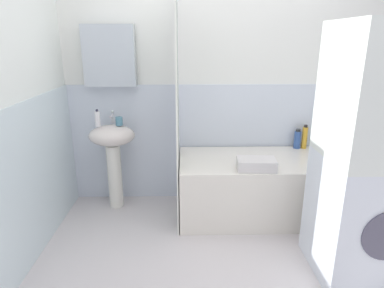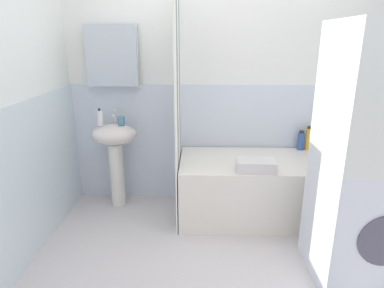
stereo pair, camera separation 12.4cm
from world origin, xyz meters
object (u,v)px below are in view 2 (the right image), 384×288
shampoo_bottle (334,142)px  conditioner_bottle (308,139)px  soap_dispenser (100,118)px  lotion_bottle (324,143)px  washer_dryer_stack (371,161)px  body_wash_bottle (301,141)px  toothbrush_cup (121,120)px  sink (115,147)px  towel_folded (256,165)px  bathtub (266,188)px

shampoo_bottle → conditioner_bottle: conditioner_bottle is taller
soap_dispenser → lotion_bottle: size_ratio=1.04×
soap_dispenser → washer_dryer_stack: 2.28m
shampoo_bottle → washer_dryer_stack: size_ratio=0.10×
soap_dispenser → body_wash_bottle: bearing=4.9°
lotion_bottle → washer_dryer_stack: size_ratio=0.09×
shampoo_bottle → body_wash_bottle: body_wash_bottle is taller
lotion_bottle → conditioner_bottle: (-0.15, 0.02, 0.04)m
toothbrush_cup → washer_dryer_stack: bearing=-28.9°
sink → conditioner_bottle: (1.91, 0.13, 0.06)m
conditioner_bottle → shampoo_bottle: bearing=1.4°
sink → washer_dryer_stack: size_ratio=0.49×
toothbrush_cup → conditioner_bottle: toothbrush_cup is taller
toothbrush_cup → conditioner_bottle: 1.85m
sink → lotion_bottle: 2.07m
body_wash_bottle → washer_dryer_stack: bearing=-84.9°
lotion_bottle → towel_folded: (-0.76, -0.55, -0.03)m
toothbrush_cup → lotion_bottle: size_ratio=0.51×
soap_dispenser → shampoo_bottle: 2.30m
shampoo_bottle → sink: bearing=-176.5°
sink → bathtub: (1.46, -0.19, -0.34)m
toothbrush_cup → bathtub: bearing=-7.6°
shampoo_bottle → towel_folded: 1.04m
sink → bathtub: 1.51m
sink → soap_dispenser: 0.32m
conditioner_bottle → body_wash_bottle: bearing=177.7°
soap_dispenser → lotion_bottle: bearing=3.7°
conditioner_bottle → soap_dispenser: bearing=-175.3°
conditioner_bottle → washer_dryer_stack: 1.17m
lotion_bottle → shampoo_bottle: bearing=15.3°
washer_dryer_stack → towel_folded: bearing=137.5°
toothbrush_cup → towel_folded: bearing=-19.8°
toothbrush_cup → towel_folded: (1.23, -0.44, -0.28)m
towel_folded → washer_dryer_stack: 0.90m
soap_dispenser → shampoo_bottle: soap_dispenser is taller
bathtub → washer_dryer_stack: washer_dryer_stack is taller
shampoo_bottle → conditioner_bottle: 0.26m
sink → body_wash_bottle: bearing=4.1°
bathtub → conditioner_bottle: size_ratio=6.64×
washer_dryer_stack → conditioner_bottle: bearing=91.6°
sink → shampoo_bottle: (2.17, 0.13, 0.02)m
body_wash_bottle → washer_dryer_stack: (0.10, -1.16, 0.21)m
conditioner_bottle → towel_folded: 0.83m
lotion_bottle → conditioner_bottle: bearing=171.7°
lotion_bottle → washer_dryer_stack: (-0.12, -1.13, 0.23)m
shampoo_bottle → body_wash_bottle: size_ratio=0.84×
sink → soap_dispenser: size_ratio=5.14×
toothbrush_cup → washer_dryer_stack: washer_dryer_stack is taller
lotion_bottle → body_wash_bottle: (-0.22, 0.03, 0.02)m
soap_dispenser → washer_dryer_stack: size_ratio=0.09×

